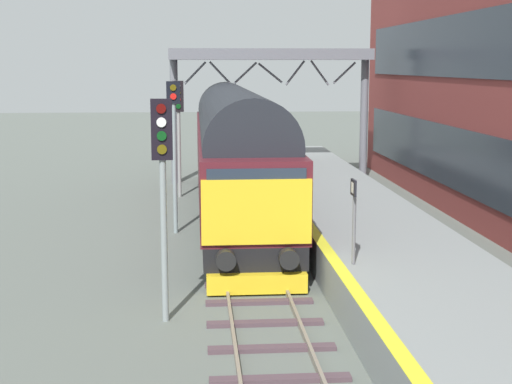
% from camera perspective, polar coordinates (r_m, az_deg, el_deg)
% --- Properties ---
extents(ground_plane, '(140.00, 140.00, 0.00)m').
position_cam_1_polar(ground_plane, '(20.56, -0.43, -5.91)').
color(ground_plane, '#5D645D').
rests_on(ground_plane, ground).
extents(track_main, '(2.50, 60.00, 0.15)m').
position_cam_1_polar(track_main, '(20.54, -0.43, -5.76)').
color(track_main, gray).
rests_on(track_main, ground).
extents(station_platform, '(4.00, 44.00, 1.01)m').
position_cam_1_polar(station_platform, '(20.99, 9.45, -4.31)').
color(station_platform, gray).
rests_on(station_platform, ground).
extents(diesel_locomotive, '(2.74, 20.18, 4.68)m').
position_cam_1_polar(diesel_locomotive, '(27.71, -1.59, 3.35)').
color(diesel_locomotive, black).
rests_on(diesel_locomotive, ground).
extents(signal_post_near, '(0.44, 0.22, 4.79)m').
position_cam_1_polar(signal_post_near, '(15.97, -7.03, 0.99)').
color(signal_post_near, gray).
rests_on(signal_post_near, ground).
extents(signal_post_mid, '(0.44, 0.22, 4.97)m').
position_cam_1_polar(signal_post_mid, '(24.68, -6.18, 3.86)').
color(signal_post_mid, gray).
rests_on(signal_post_mid, ground).
extents(signal_post_far, '(0.44, 0.22, 4.84)m').
position_cam_1_polar(signal_post_far, '(31.58, -5.84, 5.27)').
color(signal_post_far, gray).
rests_on(signal_post_far, ground).
extents(platform_number_sign, '(0.10, 0.44, 1.94)m').
position_cam_1_polar(platform_number_sign, '(17.16, 7.38, -1.23)').
color(platform_number_sign, slate).
rests_on(platform_number_sign, station_platform).
extents(overhead_footbridge, '(9.30, 2.00, 6.22)m').
position_cam_1_polar(overhead_footbridge, '(35.42, 1.09, 9.63)').
color(overhead_footbridge, slate).
rests_on(overhead_footbridge, ground).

